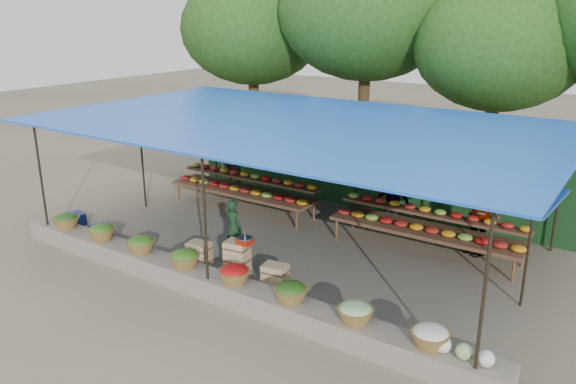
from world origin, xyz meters
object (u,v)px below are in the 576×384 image
Objects in this scene: vendor_seated at (234,228)px; blue_crate_back at (101,232)px; blue_crate_front at (76,218)px; weighing_scale at (245,240)px; crate_counter at (236,263)px.

blue_crate_back is at bearing 25.75° from vendor_seated.
vendor_seated is 4.54m from blue_crate_front.
blue_crate_back is at bearing -177.57° from weighing_scale.
vendor_seated is at bearing 139.86° from weighing_scale.
vendor_seated reaches higher than weighing_scale.
weighing_scale is 0.67× the size of blue_crate_front.
crate_counter is 7.79× the size of weighing_scale.
blue_crate_back is (-3.87, -0.17, -0.16)m from crate_counter.
blue_crate_front is (-5.14, 0.11, -0.17)m from crate_counter.
crate_counter is 3.88m from blue_crate_back.
weighing_scale reaches higher than crate_counter.
vendor_seated reaches higher than blue_crate_back.
crate_counter is 4.77× the size of blue_crate_back.
blue_crate_front is (-5.38, 0.11, -0.71)m from weighing_scale.
weighing_scale is at bearing 12.84° from blue_crate_front.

